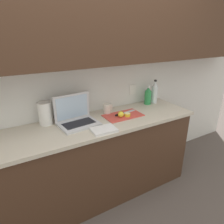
{
  "coord_description": "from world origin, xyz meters",
  "views": [
    {
      "loc": [
        -0.75,
        -1.63,
        1.71
      ],
      "look_at": [
        0.18,
        -0.01,
        0.97
      ],
      "focal_mm": 32.0,
      "sensor_mm": 36.0,
      "label": 1
    }
  ],
  "objects": [
    {
      "name": "lemon_half_cut",
      "position": [
        0.35,
        -0.04,
        0.91
      ],
      "size": [
        0.06,
        0.06,
        0.03
      ],
      "color": "yellow",
      "rests_on": "cutting_board"
    },
    {
      "name": "measuring_cup",
      "position": [
        0.22,
        0.16,
        0.94
      ],
      "size": [
        0.11,
        0.09,
        0.11
      ],
      "color": "silver",
      "rests_on": "counter_unit"
    },
    {
      "name": "bottle_green_soda",
      "position": [
        0.79,
        0.18,
        0.99
      ],
      "size": [
        0.08,
        0.08,
        0.23
      ],
      "color": "#2D934C",
      "rests_on": "counter_unit"
    },
    {
      "name": "ground_plane",
      "position": [
        0.0,
        0.0,
        0.0
      ],
      "size": [
        12.0,
        12.0,
        0.0
      ],
      "primitive_type": "plane",
      "color": "#564C47",
      "rests_on": "ground"
    },
    {
      "name": "cutting_board",
      "position": [
        0.33,
        0.01,
        0.89
      ],
      "size": [
        0.41,
        0.23,
        0.01
      ],
      "primitive_type": "cube",
      "color": "#D1473D",
      "rests_on": "counter_unit"
    },
    {
      "name": "bottle_oil_tall",
      "position": [
        0.9,
        0.18,
        1.02
      ],
      "size": [
        0.08,
        0.08,
        0.29
      ],
      "color": "silver",
      "rests_on": "counter_unit"
    },
    {
      "name": "dish_towel",
      "position": [
        -0.02,
        -0.2,
        0.9
      ],
      "size": [
        0.23,
        0.17,
        0.02
      ],
      "primitive_type": "cube",
      "rotation": [
        0.0,
        0.0,
        -0.06
      ],
      "color": "white",
      "rests_on": "counter_unit"
    },
    {
      "name": "lemon_whole_beside",
      "position": [
        0.28,
        -0.02,
        0.93
      ],
      "size": [
        0.06,
        0.06,
        0.06
      ],
      "color": "yellow",
      "rests_on": "cutting_board"
    },
    {
      "name": "knife",
      "position": [
        0.33,
        0.04,
        0.9
      ],
      "size": [
        0.29,
        0.09,
        0.02
      ],
      "rotation": [
        0.0,
        0.0,
        0.2
      ],
      "color": "silver",
      "rests_on": "cutting_board"
    },
    {
      "name": "wall_back",
      "position": [
        0.0,
        0.22,
        1.56
      ],
      "size": [
        5.2,
        0.38,
        2.6
      ],
      "color": "white",
      "rests_on": "ground_plane"
    },
    {
      "name": "paper_towel_roll",
      "position": [
        -0.43,
        0.21,
        1.0
      ],
      "size": [
        0.13,
        0.13,
        0.22
      ],
      "color": "white",
      "rests_on": "counter_unit"
    },
    {
      "name": "laptop",
      "position": [
        -0.17,
        0.07,
        0.95
      ],
      "size": [
        0.39,
        0.3,
        0.28
      ],
      "rotation": [
        0.0,
        0.0,
        0.1
      ],
      "color": "silver",
      "rests_on": "counter_unit"
    },
    {
      "name": "counter_unit",
      "position": [
        -0.02,
        0.0,
        0.45
      ],
      "size": [
        2.15,
        0.59,
        0.89
      ],
      "color": "#472D1E",
      "rests_on": "ground_plane"
    }
  ]
}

